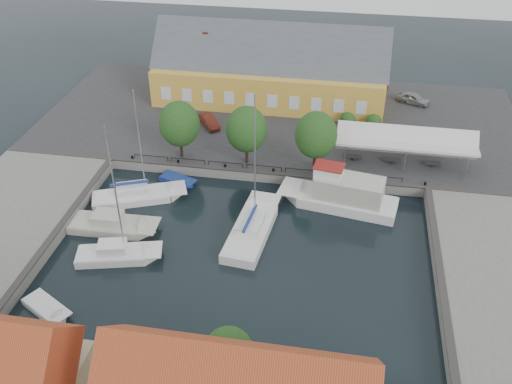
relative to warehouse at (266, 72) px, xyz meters
The scene contains 16 objects.
ground 28.82m from the warehouse, 84.77° to the right, with size 140.00×140.00×0.00m, color black.
north_quay 7.13m from the warehouse, 64.14° to the right, with size 56.00×26.00×1.00m, color #2D2D30.
west_quay 36.24m from the warehouse, 122.58° to the right, with size 12.00×24.00×1.00m, color slate.
quay_edge_fittings 23.99m from the warehouse, 83.67° to the right, with size 56.00×24.72×0.40m.
warehouse is the anchor object (origin of this frame).
tent_canopy 21.63m from the warehouse, 39.86° to the right, with size 14.00×4.00×2.83m.
quay_trees 16.37m from the warehouse, 87.91° to the right, with size 18.20×4.20×6.30m.
car_silver 18.70m from the warehouse, ahead, with size 1.63×4.05×1.38m, color #999BA0.
car_red 10.80m from the warehouse, 119.98° to the right, with size 1.33×3.83×1.26m, color #5F1F15.
center_sailboat 27.27m from the warehouse, 83.64° to the right, with size 4.00×10.42×13.79m.
trawler 23.92m from the warehouse, 63.05° to the right, with size 11.75×5.19×5.00m.
west_boat_a 25.40m from the warehouse, 111.03° to the right, with size 9.34×5.84×12.04m.
west_boat_b 30.13m from the warehouse, 108.78° to the right, with size 8.24×3.01×11.13m.
west_boat_c 33.24m from the warehouse, 103.44° to the right, with size 7.50×3.98×9.95m.
launch_sw 40.42m from the warehouse, 105.48° to the right, with size 4.60×3.56×0.98m.
launch_nw 21.10m from the warehouse, 106.87° to the right, with size 4.13×2.84×0.88m.
Camera 1 is at (7.59, -38.08, 31.76)m, focal length 40.00 mm.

